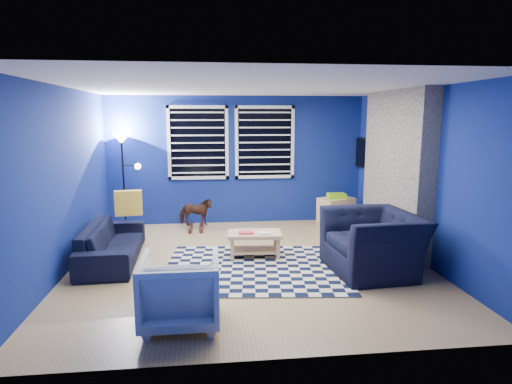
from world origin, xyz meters
TOP-DOWN VIEW (x-y plane):
  - floor at (0.00, 0.00)m, footprint 5.00×5.00m
  - ceiling at (0.00, 0.00)m, footprint 5.00×5.00m
  - wall_back at (0.00, 2.50)m, footprint 5.00×0.00m
  - wall_left at (-2.50, 0.00)m, footprint 0.00×5.00m
  - wall_right at (2.50, 0.00)m, footprint 0.00×5.00m
  - fireplace at (2.36, 0.50)m, footprint 0.65×2.00m
  - window_left at (-0.75, 2.46)m, footprint 1.17×0.06m
  - window_right at (0.55, 2.46)m, footprint 1.17×0.06m
  - tv at (2.45, 2.00)m, footprint 0.07×1.00m
  - rug at (0.05, -0.22)m, footprint 2.69×2.24m
  - sofa at (-1.98, 0.36)m, footprint 1.90×0.80m
  - armchair_big at (1.64, -0.50)m, footprint 1.35×1.20m
  - armchair_bent at (-0.87, -1.74)m, footprint 0.78×0.80m
  - rocking_horse at (-0.82, 2.00)m, footprint 0.34×0.65m
  - coffee_table at (0.11, 0.29)m, footprint 0.83×0.51m
  - cabinet at (1.91, 2.06)m, footprint 0.76×0.65m
  - floor_lamp at (-2.12, 2.23)m, footprint 0.48×0.30m
  - throw_pillow at (-1.83, 0.95)m, footprint 0.43×0.17m

SIDE VIEW (x-z plane):
  - floor at x=0.00m, z-range 0.00..0.00m
  - rug at x=0.05m, z-range 0.00..0.02m
  - sofa at x=-1.98m, z-range 0.00..0.55m
  - cabinet at x=1.91m, z-range -0.03..0.59m
  - coffee_table at x=0.11m, z-range 0.08..0.48m
  - rocking_horse at x=-0.82m, z-range 0.07..0.60m
  - armchair_bent at x=-0.87m, z-range 0.00..0.73m
  - armchair_big at x=1.64m, z-range 0.00..0.82m
  - throw_pillow at x=-1.83m, z-range 0.55..0.94m
  - fireplace at x=2.36m, z-range -0.05..2.45m
  - wall_back at x=0.00m, z-range -1.25..3.75m
  - wall_left at x=-2.50m, z-range -1.25..3.75m
  - wall_right at x=2.50m, z-range -1.25..3.75m
  - tv at x=2.45m, z-range 1.11..1.69m
  - floor_lamp at x=-2.12m, z-range 0.57..2.35m
  - window_left at x=-0.75m, z-range 0.89..2.31m
  - window_right at x=0.55m, z-range 0.89..2.31m
  - ceiling at x=0.00m, z-range 2.50..2.50m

